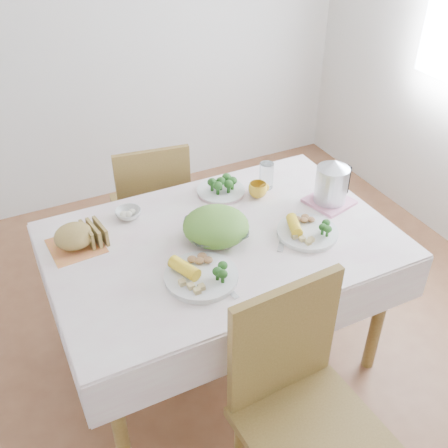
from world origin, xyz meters
name	(u,v)px	position (x,y,z in m)	size (l,w,h in m)	color
floor	(222,354)	(0.00, 0.00, 0.00)	(3.60, 3.60, 0.00)	brown
back_wall	(95,7)	(0.00, 1.80, 1.35)	(3.60, 3.60, 0.00)	silver
dining_table	(222,302)	(0.00, 0.00, 0.38)	(1.40, 0.90, 0.75)	brown
tablecloth	(222,239)	(0.00, 0.00, 0.76)	(1.50, 1.00, 0.01)	white
chair_near	(312,437)	(-0.05, -0.83, 0.46)	(0.46, 0.46, 1.01)	brown
chair_far	(150,206)	(-0.07, 0.81, 0.47)	(0.42, 0.42, 0.92)	brown
salad_bowl	(216,232)	(-0.02, 0.01, 0.80)	(0.27, 0.27, 0.07)	white
dinner_plate_left	(201,277)	(-0.19, -0.21, 0.77)	(0.30, 0.30, 0.02)	white
dinner_plate_right	(307,233)	(0.35, -0.14, 0.77)	(0.27, 0.27, 0.02)	white
broccoli_plate	(221,191)	(0.16, 0.34, 0.77)	(0.24, 0.24, 0.02)	beige
napkin	(76,246)	(-0.59, 0.23, 0.76)	(0.22, 0.22, 0.00)	#DB7E41
bread_loaf	(74,236)	(-0.59, 0.23, 0.82)	(0.17, 0.16, 0.10)	olive
fruit_bowl	(128,214)	(-0.32, 0.34, 0.78)	(0.12, 0.12, 0.04)	white
yellow_mug	(258,190)	(0.31, 0.23, 0.80)	(0.09, 0.09, 0.07)	gold
glass_tumbler	(266,176)	(0.39, 0.29, 0.83)	(0.07, 0.07, 0.14)	white
pink_tray	(329,201)	(0.59, 0.03, 0.77)	(0.20, 0.20, 0.02)	pink
electric_kettle	(332,181)	(0.59, 0.03, 0.88)	(0.15, 0.15, 0.22)	#B2B5BA
fork_left	(223,284)	(-0.13, -0.27, 0.76)	(0.02, 0.19, 0.00)	silver
fork_right	(283,238)	(0.24, -0.12, 0.76)	(0.02, 0.21, 0.00)	silver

